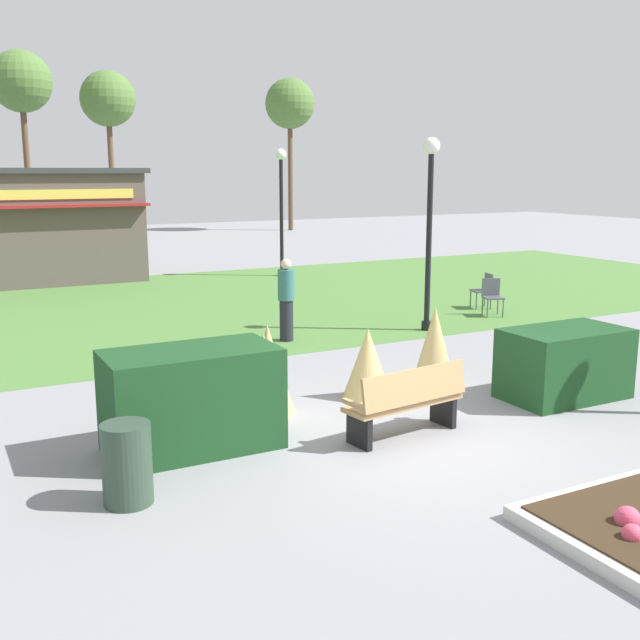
# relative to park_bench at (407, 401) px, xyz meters

# --- Properties ---
(ground_plane) EXTENTS (80.00, 80.00, 0.00)m
(ground_plane) POSITION_rel_park_bench_xyz_m (0.09, -0.12, -0.48)
(ground_plane) COLOR gray
(lawn_patch) EXTENTS (36.00, 12.00, 0.01)m
(lawn_patch) POSITION_rel_park_bench_xyz_m (0.09, 10.65, -0.48)
(lawn_patch) COLOR #4C7A38
(lawn_patch) RESTS_ON ground_plane
(park_bench) EXTENTS (1.75, 0.73, 0.95)m
(park_bench) POSITION_rel_park_bench_xyz_m (0.00, 0.00, 0.00)
(park_bench) COLOR tan
(park_bench) RESTS_ON ground_plane
(hedge_left) EXTENTS (2.12, 1.10, 1.28)m
(hedge_left) POSITION_rel_park_bench_xyz_m (-2.61, 0.90, 0.16)
(hedge_left) COLOR #19421E
(hedge_left) RESTS_ON ground_plane
(hedge_right) EXTENTS (1.88, 1.10, 1.08)m
(hedge_right) POSITION_rel_park_bench_xyz_m (3.11, 0.31, 0.06)
(hedge_right) COLOR #19421E
(hedge_right) RESTS_ON ground_plane
(ornamental_grass_behind_left) EXTENTS (0.77, 0.77, 1.10)m
(ornamental_grass_behind_left) POSITION_rel_park_bench_xyz_m (0.44, 1.69, 0.07)
(ornamental_grass_behind_left) COLOR tan
(ornamental_grass_behind_left) RESTS_ON ground_plane
(ornamental_grass_behind_right) EXTENTS (0.76, 0.76, 1.31)m
(ornamental_grass_behind_right) POSITION_rel_park_bench_xyz_m (-1.20, 1.73, 0.17)
(ornamental_grass_behind_right) COLOR tan
(ornamental_grass_behind_right) RESTS_ON ground_plane
(ornamental_grass_behind_center) EXTENTS (0.57, 0.57, 1.27)m
(ornamental_grass_behind_center) POSITION_rel_park_bench_xyz_m (-1.39, 1.45, 0.15)
(ornamental_grass_behind_center) COLOR tan
(ornamental_grass_behind_center) RESTS_ON ground_plane
(ornamental_grass_behind_far) EXTENTS (0.70, 0.70, 1.30)m
(ornamental_grass_behind_far) POSITION_rel_park_bench_xyz_m (1.80, 1.84, 0.17)
(ornamental_grass_behind_far) COLOR tan
(ornamental_grass_behind_far) RESTS_ON ground_plane
(lamppost_mid) EXTENTS (0.36, 0.36, 4.11)m
(lamppost_mid) POSITION_rel_park_bench_xyz_m (4.17, 5.31, 2.11)
(lamppost_mid) COLOR black
(lamppost_mid) RESTS_ON ground_plane
(lamppost_far) EXTENTS (0.36, 0.36, 4.11)m
(lamppost_far) POSITION_rel_park_bench_xyz_m (5.01, 14.55, 2.11)
(lamppost_far) COLOR black
(lamppost_far) RESTS_ON ground_plane
(trash_bin) EXTENTS (0.52, 0.52, 0.87)m
(trash_bin) POSITION_rel_park_bench_xyz_m (-3.71, -0.29, -0.05)
(trash_bin) COLOR #2D4233
(trash_bin) RESTS_ON ground_plane
(food_kiosk) EXTENTS (8.01, 5.27, 3.50)m
(food_kiosk) POSITION_rel_park_bench_xyz_m (-3.07, 17.76, 1.28)
(food_kiosk) COLOR #594C47
(food_kiosk) RESTS_ON ground_plane
(cafe_chair_west) EXTENTS (0.55, 0.55, 0.89)m
(cafe_chair_west) POSITION_rel_park_bench_xyz_m (7.00, 6.78, 0.05)
(cafe_chair_west) COLOR #4C5156
(cafe_chair_west) RESTS_ON ground_plane
(cafe_chair_east) EXTENTS (0.57, 0.57, 0.89)m
(cafe_chair_east) POSITION_rel_park_bench_xyz_m (6.54, 5.95, 0.05)
(cafe_chair_east) COLOR #4C5156
(cafe_chair_east) RESTS_ON ground_plane
(person_strolling) EXTENTS (0.34, 0.34, 1.69)m
(person_strolling) POSITION_rel_park_bench_xyz_m (1.02, 5.81, 0.38)
(person_strolling) COLOR #23232D
(person_strolling) RESTS_ON ground_plane
(parked_car_center_slot) EXTENTS (4.20, 2.07, 1.20)m
(parked_car_center_slot) POSITION_rel_park_bench_xyz_m (-0.66, 25.57, 0.16)
(parked_car_center_slot) COLOR navy
(parked_car_center_slot) RESTS_ON ground_plane
(tree_left_bg) EXTENTS (2.80, 2.80, 8.40)m
(tree_left_bg) POSITION_rel_park_bench_xyz_m (3.54, 32.13, 6.43)
(tree_left_bg) COLOR brown
(tree_left_bg) RESTS_ON ground_plane
(tree_right_bg) EXTENTS (2.80, 2.80, 8.82)m
(tree_right_bg) POSITION_rel_park_bench_xyz_m (-0.79, 30.20, 6.85)
(tree_right_bg) COLOR brown
(tree_right_bg) RESTS_ON ground_plane
(tree_center_bg) EXTENTS (2.80, 2.80, 8.51)m
(tree_center_bg) POSITION_rel_park_bench_xyz_m (13.57, 31.63, 6.55)
(tree_center_bg) COLOR brown
(tree_center_bg) RESTS_ON ground_plane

